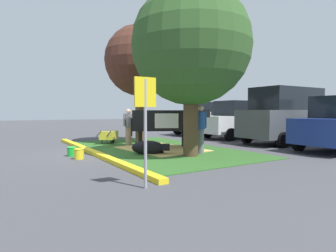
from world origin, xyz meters
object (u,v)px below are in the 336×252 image
at_px(suv_black, 286,116).
at_px(shade_tree_right, 191,46).
at_px(cow_holstein, 165,121).
at_px(shade_tree_left, 140,62).
at_px(person_handler, 129,126).
at_px(person_visitor_far, 200,128).
at_px(bucket_yellow, 79,154).
at_px(hatchback_white, 238,120).
at_px(person_visitor_near, 194,127).
at_px(wheelbarrow, 109,135).
at_px(parking_sign, 145,110).
at_px(sedan_red, 205,119).
at_px(bucket_green, 72,151).
at_px(calf_lying, 149,148).

bearing_deg(suv_black, shade_tree_right, -82.86).
bearing_deg(cow_holstein, shade_tree_left, 178.68).
distance_m(shade_tree_left, person_handler, 3.10).
bearing_deg(person_visitor_far, cow_holstein, -171.18).
xyz_separation_m(cow_holstein, person_visitor_far, (1.85, 0.29, -0.19)).
distance_m(bucket_yellow, hatchback_white, 9.44).
bearing_deg(shade_tree_left, person_handler, -53.14).
height_order(person_visitor_near, wheelbarrow, person_visitor_near).
bearing_deg(person_visitor_far, suv_black, 95.35).
distance_m(parking_sign, suv_black, 9.54).
xyz_separation_m(person_visitor_far, hatchback_white, (-3.43, 5.33, 0.08)).
xyz_separation_m(person_handler, parking_sign, (6.31, -2.43, 0.65)).
distance_m(shade_tree_left, shade_tree_right, 4.40).
bearing_deg(cow_holstein, person_visitor_far, 8.82).
distance_m(sedan_red, hatchback_white, 2.71).
bearing_deg(cow_holstein, wheelbarrow, -153.78).
bearing_deg(sedan_red, shade_tree_right, -42.29).
distance_m(cow_holstein, bucket_green, 3.68).
bearing_deg(hatchback_white, person_handler, -90.36).
distance_m(person_handler, sedan_red, 6.89).
distance_m(calf_lying, person_visitor_far, 1.88).
height_order(calf_lying, parking_sign, parking_sign).
height_order(shade_tree_left, shade_tree_right, shade_tree_right).
relative_size(sedan_red, hatchback_white, 1.00).
relative_size(person_handler, suv_black, 0.34).
bearing_deg(person_handler, cow_holstein, 27.36).
distance_m(calf_lying, person_visitor_near, 2.68).
xyz_separation_m(shade_tree_left, person_handler, (0.67, -0.89, -2.90)).
distance_m(cow_holstein, hatchback_white, 5.84).
xyz_separation_m(bucket_green, bucket_yellow, (0.72, 0.04, 0.01)).
xyz_separation_m(calf_lying, person_visitor_near, (-0.77, 2.50, 0.57)).
bearing_deg(person_handler, suv_black, 65.47).
xyz_separation_m(person_visitor_far, sedan_red, (-6.14, 5.22, 0.08)).
xyz_separation_m(calf_lying, person_handler, (-2.65, 0.43, 0.60)).
bearing_deg(bucket_yellow, calf_lying, 81.48).
bearing_deg(sedan_red, shade_tree_left, -69.89).
xyz_separation_m(person_visitor_far, bucket_yellow, (-1.15, -3.80, -0.74)).
distance_m(person_visitor_far, sedan_red, 8.06).
bearing_deg(parking_sign, shade_tree_right, 131.11).
bearing_deg(sedan_red, person_handler, -67.21).
height_order(person_visitor_near, person_visitor_far, person_visitor_far).
relative_size(person_visitor_far, sedan_red, 0.38).
distance_m(person_handler, person_visitor_near, 2.80).
bearing_deg(person_handler, sedan_red, 112.79).
relative_size(calf_lying, sedan_red, 0.29).
relative_size(calf_lying, person_visitor_far, 0.75).
xyz_separation_m(wheelbarrow, hatchback_white, (1.10, 6.94, 0.60)).
xyz_separation_m(cow_holstein, parking_sign, (4.69, -3.27, 0.40)).
height_order(wheelbarrow, suv_black, suv_black).
bearing_deg(sedan_red, hatchback_white, 2.26).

